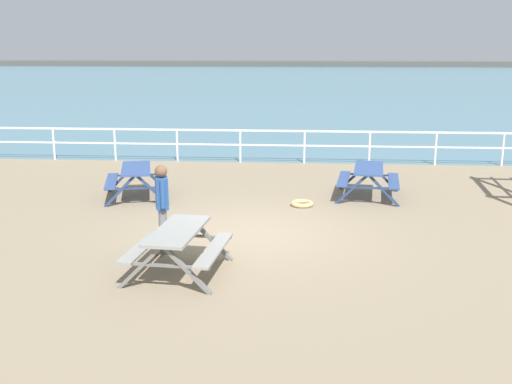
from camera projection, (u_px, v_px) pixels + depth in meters
name	position (u px, v px, depth m)	size (l,w,h in m)	color
ground_plane	(253.00, 238.00, 12.58)	(30.00, 24.00, 0.20)	gray
sea_band	(294.00, 81.00, 63.67)	(142.00, 90.00, 0.01)	teal
distant_shoreline	(298.00, 66.00, 105.33)	(142.00, 6.00, 1.80)	#4C4C47
seaward_railing	(272.00, 140.00, 19.88)	(23.07, 0.07, 1.08)	white
picnic_table_near_right	(369.00, 175.00, 15.42)	(1.73, 1.97, 0.80)	#334C84
picnic_table_far_left	(136.00, 175.00, 15.38)	(1.90, 2.12, 0.80)	#334C84
picnic_table_far_right	(178.00, 240.00, 10.27)	(1.69, 1.94, 0.80)	gray
visitor	(162.00, 203.00, 11.23)	(0.31, 0.51, 1.66)	slate
rope_coil	(302.00, 204.00, 14.71)	(0.55, 0.55, 0.11)	tan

